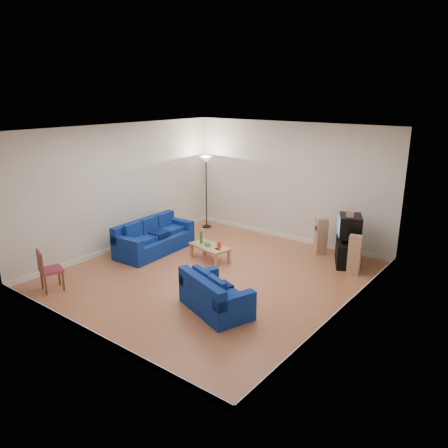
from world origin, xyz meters
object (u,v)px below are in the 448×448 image
Objects in this scene: sofa_loveseat at (214,297)px; television at (350,226)px; sofa_three_seat at (153,240)px; coffee_table at (210,248)px; tv_stand at (348,253)px.

sofa_loveseat is 3.98m from television.
sofa_three_seat reaches higher than sofa_loveseat.
sofa_three_seat is at bearing -165.37° from coffee_table.
sofa_three_seat is 1.95× the size of coffee_table.
television reaches higher than coffee_table.
sofa_loveseat is at bearing -48.85° from coffee_table.
television is (1.02, 3.79, 0.66)m from sofa_loveseat.
coffee_table is at bearing 101.20° from sofa_three_seat.
sofa_loveseat is 1.99× the size of television.
tv_stand is (2.74, 1.81, -0.03)m from coffee_table.
sofa_loveseat is at bearing 61.28° from sofa_three_seat.
sofa_three_seat is at bearing -88.96° from tv_stand.
tv_stand is at bearing 93.85° from sofa_loveseat.
sofa_loveseat is at bearing -41.15° from television.
coffee_table is (1.55, 0.40, 0.02)m from sofa_three_seat.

